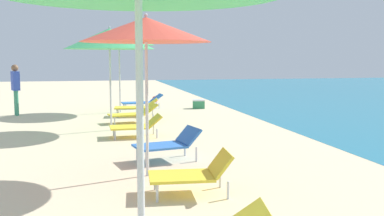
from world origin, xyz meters
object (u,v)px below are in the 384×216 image
at_px(lounger_fourth_shoreside, 134,113).
at_px(lounger_farthest_inland, 137,106).
at_px(lounger_third_shoreside, 168,143).
at_px(beach_ball, 155,99).
at_px(lounger_fourth_inland, 137,125).
at_px(person_walking_near, 16,84).
at_px(lounger_farthest_shoreside, 143,101).
at_px(lounger_third_inland, 193,173).
at_px(umbrella_farthest, 119,37).
at_px(umbrella_fourth, 110,39).
at_px(cooler_box, 199,104).
at_px(umbrella_third, 146,30).

distance_m(lounger_fourth_shoreside, lounger_farthest_inland, 1.46).
distance_m(lounger_third_shoreside, beach_ball, 11.34).
relative_size(lounger_fourth_shoreside, lounger_fourth_inland, 1.22).
bearing_deg(person_walking_near, lounger_fourth_inland, -76.13).
bearing_deg(beach_ball, lounger_farthest_shoreside, -109.05).
xyz_separation_m(lounger_third_inland, lounger_fourth_shoreside, (-0.21, 7.33, -0.02)).
distance_m(umbrella_farthest, lounger_farthest_shoreside, 2.81).
relative_size(umbrella_fourth, cooler_box, 5.31).
bearing_deg(lounger_fourth_inland, lounger_fourth_shoreside, -93.97).
height_order(umbrella_fourth, beach_ball, umbrella_fourth).
height_order(lounger_third_shoreside, umbrella_farthest, umbrella_farthest).
height_order(umbrella_third, lounger_third_inland, umbrella_third).
xyz_separation_m(lounger_third_shoreside, lounger_farthest_inland, (0.01, 6.61, -0.01)).
relative_size(umbrella_fourth, lounger_fourth_shoreside, 1.82).
relative_size(umbrella_third, lounger_fourth_shoreside, 1.74).
bearing_deg(umbrella_fourth, lounger_third_shoreside, -76.51).
height_order(lounger_fourth_shoreside, lounger_farthest_inland, lounger_farthest_inland).
height_order(lounger_third_inland, lounger_farthest_inland, lounger_third_inland).
xyz_separation_m(lounger_third_shoreside, umbrella_farthest, (-0.47, 7.87, 2.33)).
xyz_separation_m(lounger_fourth_shoreside, beach_ball, (1.46, 6.09, -0.16)).
bearing_deg(person_walking_near, lounger_farthest_inland, -37.10).
bearing_deg(umbrella_third, beach_ball, 81.80).
distance_m(lounger_fourth_shoreside, beach_ball, 6.27).
xyz_separation_m(umbrella_farthest, lounger_farthest_shoreside, (0.93, 1.12, -2.40)).
height_order(lounger_third_shoreside, beach_ball, lounger_third_shoreside).
distance_m(lounger_farthest_shoreside, beach_ball, 2.41).
height_order(lounger_third_inland, cooler_box, lounger_third_inland).
relative_size(umbrella_third, lounger_farthest_shoreside, 1.67).
relative_size(umbrella_fourth, lounger_fourth_inland, 2.21).
relative_size(umbrella_third, person_walking_near, 1.55).
distance_m(lounger_fourth_inland, beach_ball, 8.74).
bearing_deg(lounger_farthest_inland, umbrella_farthest, -63.33).
height_order(lounger_third_inland, lounger_farthest_shoreside, lounger_third_inland).
distance_m(umbrella_fourth, lounger_farthest_inland, 3.58).
relative_size(lounger_farthest_shoreside, lounger_farthest_inland, 1.07).
relative_size(beach_ball, cooler_box, 0.50).
xyz_separation_m(lounger_fourth_inland, lounger_farthest_inland, (0.36, 3.93, 0.04)).
xyz_separation_m(lounger_fourth_shoreside, umbrella_farthest, (-0.25, 2.70, 2.37)).
bearing_deg(umbrella_fourth, beach_ball, 73.52).
height_order(umbrella_third, lounger_fourth_inland, umbrella_third).
distance_m(lounger_farthest_shoreside, lounger_farthest_inland, 2.43).
height_order(umbrella_third, beach_ball, umbrella_third).
height_order(lounger_farthest_shoreside, beach_ball, lounger_farthest_shoreside).
height_order(lounger_third_inland, umbrella_fourth, umbrella_fourth).
distance_m(umbrella_third, lounger_fourth_inland, 4.24).
relative_size(lounger_farthest_shoreside, person_walking_near, 0.92).
xyz_separation_m(umbrella_third, lounger_fourth_shoreside, (0.30, 6.17, -2.11)).
bearing_deg(lounger_farthest_inland, person_walking_near, -9.33).
bearing_deg(cooler_box, person_walking_near, -173.48).
distance_m(umbrella_third, lounger_farthest_inland, 7.90).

